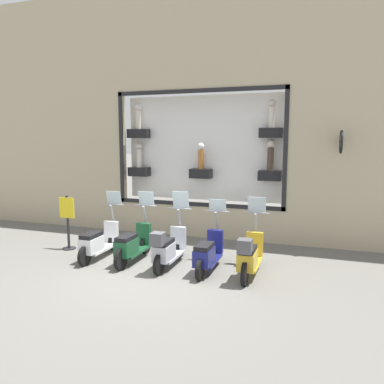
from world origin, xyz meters
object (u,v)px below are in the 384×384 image
object	(u,v)px
scooter_silver_2	(168,248)
scooter_green_3	(132,245)
scooter_yellow_0	(249,256)
shop_sign_post	(68,221)
scooter_navy_1	(208,253)
scooter_white_4	(98,242)

from	to	relation	value
scooter_silver_2	scooter_green_3	bearing A→B (deg)	85.99
scooter_yellow_0	shop_sign_post	world-z (taller)	scooter_yellow_0
scooter_navy_1	shop_sign_post	size ratio (longest dim) A/B	1.23
scooter_white_4	shop_sign_post	xyz separation A→B (m)	(0.45, 1.21, 0.35)
scooter_green_3	scooter_yellow_0	bearing A→B (deg)	-91.27
scooter_navy_1	scooter_white_4	distance (m)	2.84
scooter_navy_1	scooter_silver_2	world-z (taller)	scooter_silver_2
scooter_yellow_0	scooter_silver_2	bearing A→B (deg)	90.10
scooter_green_3	scooter_white_4	world-z (taller)	scooter_green_3
scooter_silver_2	scooter_green_3	world-z (taller)	scooter_silver_2
scooter_navy_1	scooter_green_3	xyz separation A→B (m)	(0.01, 1.89, 0.02)
shop_sign_post	scooter_green_3	bearing A→B (deg)	-101.74
scooter_yellow_0	scooter_navy_1	bearing A→B (deg)	86.65
scooter_green_3	shop_sign_post	bearing A→B (deg)	78.26
scooter_navy_1	scooter_silver_2	distance (m)	0.95
scooter_navy_1	scooter_yellow_0	bearing A→B (deg)	-93.35
scooter_navy_1	shop_sign_post	world-z (taller)	scooter_navy_1
scooter_silver_2	scooter_white_4	distance (m)	1.90
scooter_white_4	shop_sign_post	world-z (taller)	scooter_white_4
scooter_yellow_0	scooter_navy_1	size ratio (longest dim) A/B	1.00
scooter_silver_2	shop_sign_post	distance (m)	3.16
scooter_silver_2	scooter_white_4	size ratio (longest dim) A/B	1.00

